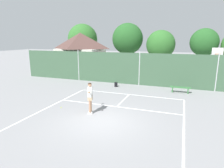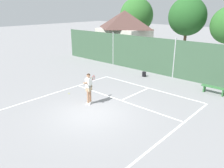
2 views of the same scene
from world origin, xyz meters
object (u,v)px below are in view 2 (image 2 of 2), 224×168
at_px(courtside_bench, 214,88).
at_px(tennis_player, 89,86).
at_px(backpack_black, 144,74).
at_px(tennis_ball, 69,93).

bearing_deg(courtside_bench, tennis_player, -126.44).
relative_size(tennis_player, courtside_bench, 1.16).
xyz_separation_m(tennis_player, backpack_black, (-0.75, 6.73, -0.92)).
relative_size(backpack_black, courtside_bench, 0.29).
relative_size(tennis_player, backpack_black, 4.01).
distance_m(tennis_ball, courtside_bench, 9.52).
bearing_deg(tennis_player, courtside_bench, 53.56).
bearing_deg(backpack_black, courtside_bench, -1.59).
bearing_deg(tennis_ball, backpack_black, 77.91).
relative_size(tennis_ball, courtside_bench, 0.04).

